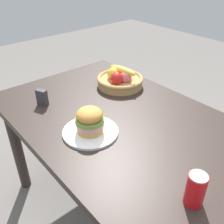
# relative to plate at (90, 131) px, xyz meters

# --- Properties ---
(ground_plane) EXTENTS (8.00, 8.00, 0.00)m
(ground_plane) POSITION_rel_plate_xyz_m (0.00, 0.19, -0.76)
(ground_plane) COLOR slate
(dining_table) EXTENTS (1.40, 0.90, 0.75)m
(dining_table) POSITION_rel_plate_xyz_m (0.00, 0.19, -0.11)
(dining_table) COLOR #2D231E
(dining_table) RESTS_ON ground_plane
(plate) EXTENTS (0.26, 0.26, 0.01)m
(plate) POSITION_rel_plate_xyz_m (0.00, 0.00, 0.00)
(plate) COLOR white
(plate) RESTS_ON dining_table
(sandwich) EXTENTS (0.14, 0.14, 0.12)m
(sandwich) POSITION_rel_plate_xyz_m (0.00, 0.00, 0.07)
(sandwich) COLOR tan
(sandwich) RESTS_ON plate
(soda_can) EXTENTS (0.07, 0.07, 0.13)m
(soda_can) POSITION_rel_plate_xyz_m (0.55, 0.03, 0.06)
(soda_can) COLOR red
(soda_can) RESTS_ON dining_table
(fruit_basket) EXTENTS (0.29, 0.29, 0.13)m
(fruit_basket) POSITION_rel_plate_xyz_m (-0.27, 0.43, 0.04)
(fruit_basket) COLOR tan
(fruit_basket) RESTS_ON dining_table
(napkin_holder) EXTENTS (0.07, 0.05, 0.09)m
(napkin_holder) POSITION_rel_plate_xyz_m (-0.38, -0.05, 0.04)
(napkin_holder) COLOR #333338
(napkin_holder) RESTS_ON dining_table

